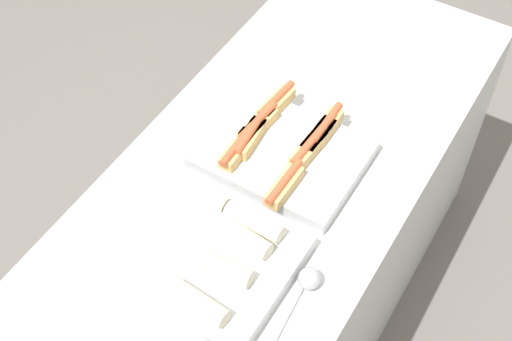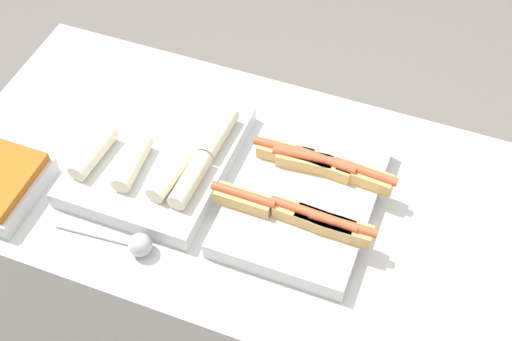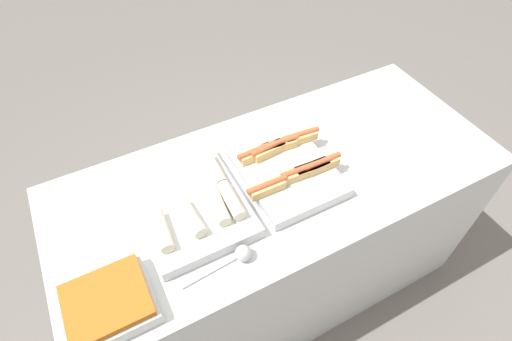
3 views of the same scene
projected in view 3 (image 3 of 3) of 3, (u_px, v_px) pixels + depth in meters
The scene contains 6 objects.
ground_plane at pixel (273, 278), 2.29m from camera, with size 12.00×12.00×0.00m, color slate.
counter at pixel (277, 235), 1.95m from camera, with size 1.83×0.79×0.92m.
tray_hotdogs at pixel (285, 166), 1.58m from camera, with size 0.41×0.46×0.10m.
tray_wraps at pixel (193, 206), 1.46m from camera, with size 0.37×0.46×0.10m.
tray_side_front at pixel (108, 304), 1.21m from camera, with size 0.27×0.23×0.07m.
serving_spoon_near at pixel (240, 255), 1.33m from camera, with size 0.25×0.06×0.06m.
Camera 3 is at (-0.58, -0.88, 2.13)m, focal length 28.00 mm.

